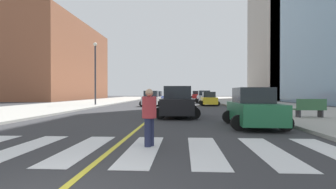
{
  "coord_description": "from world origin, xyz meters",
  "views": [
    {
      "loc": [
        2.07,
        -3.37,
        1.68
      ],
      "look_at": [
        -0.24,
        35.69,
        1.31
      ],
      "focal_mm": 27.31,
      "sensor_mm": 36.0,
      "label": 1
    }
  ],
  "objects_px": {
    "car_black_third": "(178,103)",
    "car_yellow_seventh": "(209,99)",
    "car_green_sixth": "(254,108)",
    "park_bench": "(310,108)",
    "car_blue_nearest": "(156,98)",
    "car_white_fourth": "(152,99)",
    "car_red_second": "(196,95)",
    "fire_hydrant": "(234,101)",
    "car_silver_fifth": "(204,97)",
    "street_lamp": "(95,68)",
    "pedestrian_crossing": "(149,115)"
  },
  "relations": [
    {
      "from": "car_black_third",
      "to": "car_yellow_seventh",
      "type": "bearing_deg",
      "value": -104.06
    },
    {
      "from": "car_green_sixth",
      "to": "park_bench",
      "type": "relative_size",
      "value": 2.35
    },
    {
      "from": "car_blue_nearest",
      "to": "car_black_third",
      "type": "height_order",
      "value": "car_black_third"
    },
    {
      "from": "car_white_fourth",
      "to": "park_bench",
      "type": "bearing_deg",
      "value": -50.54
    },
    {
      "from": "car_red_second",
      "to": "car_white_fourth",
      "type": "bearing_deg",
      "value": 77.1
    },
    {
      "from": "fire_hydrant",
      "to": "car_red_second",
      "type": "bearing_deg",
      "value": 96.32
    },
    {
      "from": "car_silver_fifth",
      "to": "car_yellow_seventh",
      "type": "xyz_separation_m",
      "value": [
        0.02,
        -7.12,
        -0.09
      ]
    },
    {
      "from": "car_red_second",
      "to": "car_black_third",
      "type": "xyz_separation_m",
      "value": [
        -3.42,
        -41.85,
        0.06
      ]
    },
    {
      "from": "car_white_fourth",
      "to": "street_lamp",
      "type": "bearing_deg",
      "value": -179.47
    },
    {
      "from": "car_black_third",
      "to": "car_yellow_seventh",
      "type": "relative_size",
      "value": 1.21
    },
    {
      "from": "car_yellow_seventh",
      "to": "fire_hydrant",
      "type": "bearing_deg",
      "value": 161.49
    },
    {
      "from": "car_white_fourth",
      "to": "pedestrian_crossing",
      "type": "distance_m",
      "value": 22.9
    },
    {
      "from": "car_black_third",
      "to": "street_lamp",
      "type": "relative_size",
      "value": 0.61
    },
    {
      "from": "car_silver_fifth",
      "to": "car_blue_nearest",
      "type": "bearing_deg",
      "value": 20.87
    },
    {
      "from": "car_yellow_seventh",
      "to": "street_lamp",
      "type": "distance_m",
      "value": 14.54
    },
    {
      "from": "car_blue_nearest",
      "to": "car_red_second",
      "type": "distance_m",
      "value": 23.83
    },
    {
      "from": "car_silver_fifth",
      "to": "car_green_sixth",
      "type": "distance_m",
      "value": 26.59
    },
    {
      "from": "car_blue_nearest",
      "to": "park_bench",
      "type": "height_order",
      "value": "car_blue_nearest"
    },
    {
      "from": "car_silver_fifth",
      "to": "car_green_sixth",
      "type": "relative_size",
      "value": 1.01
    },
    {
      "from": "car_blue_nearest",
      "to": "car_silver_fifth",
      "type": "relative_size",
      "value": 0.95
    },
    {
      "from": "park_bench",
      "to": "fire_hydrant",
      "type": "height_order",
      "value": "park_bench"
    },
    {
      "from": "street_lamp",
      "to": "car_yellow_seventh",
      "type": "bearing_deg",
      "value": 5.77
    },
    {
      "from": "car_red_second",
      "to": "street_lamp",
      "type": "height_order",
      "value": "street_lamp"
    },
    {
      "from": "car_white_fourth",
      "to": "car_green_sixth",
      "type": "bearing_deg",
      "value": -66.8
    },
    {
      "from": "car_silver_fifth",
      "to": "car_green_sixth",
      "type": "height_order",
      "value": "car_silver_fifth"
    },
    {
      "from": "car_blue_nearest",
      "to": "fire_hydrant",
      "type": "distance_m",
      "value": 11.29
    },
    {
      "from": "car_black_third",
      "to": "car_white_fourth",
      "type": "distance_m",
      "value": 13.67
    },
    {
      "from": "street_lamp",
      "to": "car_silver_fifth",
      "type": "bearing_deg",
      "value": 31.46
    },
    {
      "from": "car_silver_fifth",
      "to": "fire_hydrant",
      "type": "relative_size",
      "value": 4.85
    },
    {
      "from": "car_black_third",
      "to": "car_silver_fifth",
      "type": "relative_size",
      "value": 1.08
    },
    {
      "from": "car_black_third",
      "to": "pedestrian_crossing",
      "type": "xyz_separation_m",
      "value": [
        -0.67,
        -9.5,
        0.01
      ]
    },
    {
      "from": "car_red_second",
      "to": "car_white_fourth",
      "type": "xyz_separation_m",
      "value": [
        -6.82,
        -28.61,
        -0.06
      ]
    },
    {
      "from": "park_bench",
      "to": "pedestrian_crossing",
      "type": "xyz_separation_m",
      "value": [
        -8.73,
        -8.11,
        0.29
      ]
    },
    {
      "from": "car_black_third",
      "to": "park_bench",
      "type": "xyz_separation_m",
      "value": [
        8.06,
        -1.39,
        -0.28
      ]
    },
    {
      "from": "car_blue_nearest",
      "to": "car_yellow_seventh",
      "type": "relative_size",
      "value": 1.07
    },
    {
      "from": "car_yellow_seventh",
      "to": "street_lamp",
      "type": "relative_size",
      "value": 0.51
    },
    {
      "from": "car_white_fourth",
      "to": "pedestrian_crossing",
      "type": "height_order",
      "value": "car_white_fourth"
    },
    {
      "from": "park_bench",
      "to": "car_silver_fifth",
      "type": "bearing_deg",
      "value": 8.19
    },
    {
      "from": "car_black_third",
      "to": "car_silver_fifth",
      "type": "distance_m",
      "value": 22.16
    },
    {
      "from": "car_silver_fifth",
      "to": "car_black_third",
      "type": "bearing_deg",
      "value": 79.7
    },
    {
      "from": "car_red_second",
      "to": "car_white_fourth",
      "type": "relative_size",
      "value": 1.06
    },
    {
      "from": "car_blue_nearest",
      "to": "park_bench",
      "type": "xyz_separation_m",
      "value": [
        11.52,
        -20.43,
        -0.15
      ]
    },
    {
      "from": "car_blue_nearest",
      "to": "car_green_sixth",
      "type": "height_order",
      "value": "car_green_sixth"
    },
    {
      "from": "car_blue_nearest",
      "to": "street_lamp",
      "type": "bearing_deg",
      "value": -137.78
    },
    {
      "from": "car_red_second",
      "to": "car_black_third",
      "type": "distance_m",
      "value": 41.99
    },
    {
      "from": "car_red_second",
      "to": "pedestrian_crossing",
      "type": "bearing_deg",
      "value": 85.96
    },
    {
      "from": "car_silver_fifth",
      "to": "park_bench",
      "type": "bearing_deg",
      "value": 99.9
    },
    {
      "from": "car_red_second",
      "to": "street_lamp",
      "type": "relative_size",
      "value": 0.58
    },
    {
      "from": "car_white_fourth",
      "to": "car_green_sixth",
      "type": "distance_m",
      "value": 19.35
    },
    {
      "from": "street_lamp",
      "to": "car_black_third",
      "type": "bearing_deg",
      "value": -52.16
    }
  ]
}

